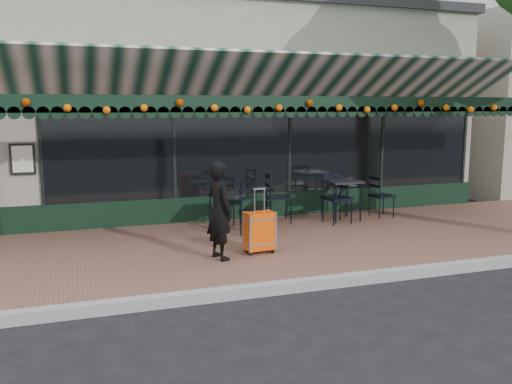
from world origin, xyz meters
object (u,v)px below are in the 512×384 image
object	(u,v)px
cafe_table_b	(225,197)
chair_b_right	(279,198)
woman	(219,210)
chair_a_front	(337,199)
cafe_table_a	(342,184)
chair_a_left	(334,197)
chair_b_left	(232,203)
chair_b_front	(255,212)
chair_a_right	(382,196)
suitcase	(259,232)

from	to	relation	value
cafe_table_b	chair_b_right	xyz separation A→B (m)	(1.18, 0.31, -0.12)
cafe_table_b	woman	bearing A→B (deg)	-108.15
woman	chair_a_front	world-z (taller)	woman
cafe_table_a	chair_a_front	distance (m)	0.44
chair_a_left	chair_b_left	size ratio (longest dim) A/B	1.00
chair_a_left	chair_b_front	bearing A→B (deg)	-80.57
cafe_table_a	chair_b_front	size ratio (longest dim) A/B	0.93
chair_a_left	cafe_table_b	bearing A→B (deg)	-97.72
chair_a_left	chair_a_front	world-z (taller)	chair_a_front
chair_b_front	chair_b_left	bearing A→B (deg)	71.37
woman	chair_a_right	world-z (taller)	woman
suitcase	chair_b_left	world-z (taller)	suitcase
chair_a_front	chair_b_left	xyz separation A→B (m)	(-1.96, 0.63, -0.07)
suitcase	chair_a_right	bearing A→B (deg)	20.92
woman	chair_b_front	size ratio (longest dim) A/B	1.70
cafe_table_a	chair_a_front	xyz separation A→B (m)	(-0.24, -0.28, -0.24)
suitcase	chair_a_front	distance (m)	2.69
chair_a_left	chair_a_right	distance (m)	1.01
cafe_table_b	chair_a_right	distance (m)	3.41
cafe_table_b	chair_b_right	bearing A→B (deg)	14.86
chair_b_right	cafe_table_b	bearing A→B (deg)	112.99
chair_a_front	chair_a_left	bearing A→B (deg)	64.97
cafe_table_b	chair_b_left	world-z (taller)	chair_b_left
chair_a_right	chair_b_right	xyz separation A→B (m)	(-2.22, 0.18, 0.06)
chair_b_left	chair_b_front	bearing A→B (deg)	24.74
woman	cafe_table_a	bearing A→B (deg)	-73.31
chair_a_right	chair_b_right	world-z (taller)	chair_b_right
chair_b_front	chair_b_right	bearing A→B (deg)	25.80
woman	chair_a_front	size ratio (longest dim) A/B	1.52
suitcase	chair_b_front	distance (m)	1.14
chair_a_front	chair_b_right	bearing A→B (deg)	151.65
chair_a_left	chair_a_front	xyz separation A→B (m)	(-0.20, -0.56, 0.07)
woman	chair_a_left	bearing A→B (deg)	-69.32
woman	chair_b_left	xyz separation A→B (m)	(0.87, 2.32, -0.33)
chair_a_front	chair_b_right	size ratio (longest dim) A/B	0.99
suitcase	chair_b_right	distance (m)	2.33
chair_a_front	chair_a_right	bearing A→B (deg)	8.10
chair_b_right	chair_a_right	bearing A→B (deg)	-86.45
suitcase	chair_a_left	bearing A→B (deg)	33.91
chair_b_right	chair_b_front	bearing A→B (deg)	147.43
cafe_table_b	chair_a_front	xyz separation A→B (m)	(2.24, -0.14, -0.13)
woman	chair_b_left	world-z (taller)	woman
chair_a_right	chair_a_front	xyz separation A→B (m)	(-1.17, -0.27, 0.06)
chair_a_right	chair_a_front	world-z (taller)	chair_a_front
chair_a_front	cafe_table_a	bearing A→B (deg)	43.20
chair_a_left	chair_a_right	world-z (taller)	chair_a_right
chair_b_left	chair_b_right	world-z (taller)	chair_b_right
chair_a_front	chair_b_front	size ratio (longest dim) A/B	1.12
chair_a_left	chair_a_front	distance (m)	0.60
chair_b_right	chair_b_front	world-z (taller)	chair_b_right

